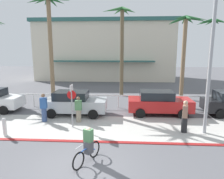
# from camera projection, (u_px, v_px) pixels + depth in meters

# --- Properties ---
(ground_plane) EXTENTS (80.00, 80.00, 0.00)m
(ground_plane) POSITION_uv_depth(u_px,v_px,m) (106.00, 103.00, 17.90)
(ground_plane) COLOR #5B5B60
(sidewalk_strip) EXTENTS (44.00, 4.00, 0.02)m
(sidewalk_strip) POSITION_uv_depth(u_px,v_px,m) (97.00, 127.00, 12.21)
(sidewalk_strip) COLOR beige
(sidewalk_strip) RESTS_ON ground
(curb_paint) EXTENTS (44.00, 0.24, 0.03)m
(curb_paint) POSITION_uv_depth(u_px,v_px,m) (91.00, 141.00, 10.25)
(curb_paint) COLOR maroon
(curb_paint) RESTS_ON ground
(building_backdrop) EXTENTS (21.13, 9.65, 8.97)m
(building_backdrop) POSITION_uv_depth(u_px,v_px,m) (106.00, 50.00, 32.94)
(building_backdrop) COLOR beige
(building_backdrop) RESTS_ON ground
(rail_fence) EXTENTS (25.24, 0.08, 1.04)m
(rail_fence) POSITION_uv_depth(u_px,v_px,m) (104.00, 97.00, 16.27)
(rail_fence) COLOR white
(rail_fence) RESTS_ON ground
(stop_sign_bike_lane) EXTENTS (0.52, 0.56, 2.56)m
(stop_sign_bike_lane) POSITION_uv_depth(u_px,v_px,m) (72.00, 100.00, 11.86)
(stop_sign_bike_lane) COLOR gray
(stop_sign_bike_lane) RESTS_ON ground
(bollard_1) EXTENTS (0.20, 0.20, 1.00)m
(bollard_1) POSITION_uv_depth(u_px,v_px,m) (5.00, 127.00, 10.87)
(bollard_1) COLOR white
(bollard_1) RESTS_ON ground
(streetlight_curb) EXTENTS (0.24, 2.54, 7.50)m
(streetlight_curb) POSITION_uv_depth(u_px,v_px,m) (213.00, 55.00, 10.32)
(streetlight_curb) COLOR #9EA0A5
(streetlight_curb) RESTS_ON ground
(palm_tree_1) EXTENTS (3.62, 3.41, 9.01)m
(palm_tree_1) POSITION_uv_depth(u_px,v_px,m) (50.00, 22.00, 17.51)
(palm_tree_1) COLOR #846B4C
(palm_tree_1) RESTS_ON ground
(palm_tree_2) EXTENTS (3.23, 3.34, 8.53)m
(palm_tree_2) POSITION_uv_depth(u_px,v_px,m) (121.00, 33.00, 19.61)
(palm_tree_2) COLOR brown
(palm_tree_2) RESTS_ON ground
(palm_tree_3) EXTENTS (3.40, 2.97, 7.53)m
(palm_tree_3) POSITION_uv_depth(u_px,v_px,m) (185.00, 36.00, 18.30)
(palm_tree_3) COLOR #846B4C
(palm_tree_3) RESTS_ON ground
(palm_tree_4) EXTENTS (3.34, 3.28, 7.57)m
(palm_tree_4) POSITION_uv_depth(u_px,v_px,m) (212.00, 38.00, 20.09)
(palm_tree_4) COLOR brown
(palm_tree_4) RESTS_ON ground
(car_silver_1) EXTENTS (4.40, 2.02, 1.69)m
(car_silver_1) POSITION_uv_depth(u_px,v_px,m) (74.00, 103.00, 14.43)
(car_silver_1) COLOR #B2B7BC
(car_silver_1) RESTS_ON ground
(car_red_2) EXTENTS (4.40, 2.02, 1.69)m
(car_red_2) POSITION_uv_depth(u_px,v_px,m) (159.00, 102.00, 14.51)
(car_red_2) COLOR red
(car_red_2) RESTS_ON ground
(cyclist_blue_0) EXTENTS (0.85, 1.66, 1.50)m
(cyclist_blue_0) POSITION_uv_depth(u_px,v_px,m) (88.00, 146.00, 8.31)
(cyclist_blue_0) COLOR black
(cyclist_blue_0) RESTS_ON ground
(pedestrian_0) EXTENTS (0.40, 0.32, 1.66)m
(pedestrian_0) POSITION_uv_depth(u_px,v_px,m) (79.00, 110.00, 12.97)
(pedestrian_0) COLOR gray
(pedestrian_0) RESTS_ON ground
(pedestrian_1) EXTENTS (0.42, 0.34, 1.84)m
(pedestrian_1) POSITION_uv_depth(u_px,v_px,m) (44.00, 109.00, 13.01)
(pedestrian_1) COLOR #384C7A
(pedestrian_1) RESTS_ON ground
(pedestrian_2) EXTENTS (0.39, 0.45, 1.82)m
(pedestrian_2) POSITION_uv_depth(u_px,v_px,m) (185.00, 118.00, 11.27)
(pedestrian_2) COLOR #232326
(pedestrian_2) RESTS_ON ground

